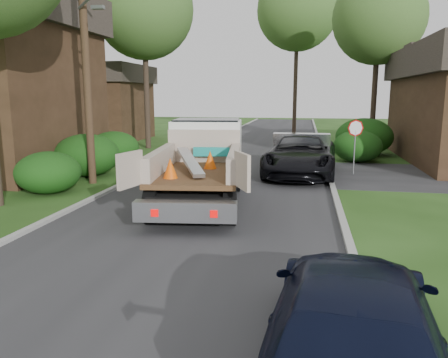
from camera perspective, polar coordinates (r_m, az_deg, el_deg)
ground at (r=12.15m, az=-4.14°, el=-6.04°), size 120.00×120.00×0.00m
road at (r=21.74m, az=2.47°, el=1.52°), size 8.00×90.00×0.02m
curb_left at (r=22.66m, az=-7.86°, el=1.95°), size 0.20×90.00×0.12m
curb_right at (r=21.56m, az=13.33°, el=1.31°), size 0.20×90.00×0.12m
stop_sign at (r=20.45m, az=16.76°, el=5.49°), size 0.71×0.32×2.48m
utility_pole at (r=18.37m, az=-17.63°, el=15.51°), size 2.42×1.25×10.00m
house_left_far at (r=37.10m, az=-16.14°, el=9.69°), size 7.56×7.56×6.00m
hedge_left_a at (r=17.16m, az=-21.99°, el=0.80°), size 2.34×2.34×1.53m
hedge_left_b at (r=20.28m, az=-17.50°, el=3.01°), size 2.86×2.86×1.87m
hedge_left_c at (r=23.54m, az=-14.18°, el=3.99°), size 2.60×2.60×1.70m
hedge_right_a at (r=24.56m, az=17.05°, el=4.12°), size 2.60×2.60×1.70m
hedge_right_b at (r=27.59m, az=17.84°, el=5.29°), size 3.38×3.38×2.21m
tree_left_far at (r=30.61m, az=-10.42°, el=20.94°), size 6.40×6.40×12.20m
tree_right_far at (r=31.97m, az=19.59°, el=19.16°), size 6.00×6.00×11.50m
tree_left_back at (r=30.09m, az=-25.81°, el=20.26°), size 6.00×6.00×12.00m
tree_center_far at (r=41.93m, az=9.59°, el=20.94°), size 7.20×7.20×14.60m
flatbed_truck at (r=15.25m, az=-2.69°, el=3.01°), size 3.73×7.32×2.66m
black_pickup at (r=19.89m, az=10.00°, el=3.09°), size 3.37×6.63×1.80m
navy_suv at (r=5.97m, az=16.44°, el=-17.24°), size 2.61×5.38×1.51m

